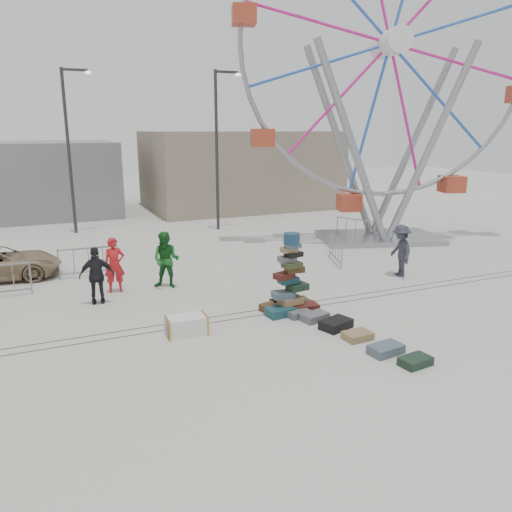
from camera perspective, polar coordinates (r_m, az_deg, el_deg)
name	(u,v)px	position (r m, az deg, el deg)	size (l,w,h in m)	color
ground	(272,322)	(13.88, 1.81, -7.54)	(90.00, 90.00, 0.00)	#9E9E99
track_line_near	(263,315)	(14.39, 0.78, -6.71)	(40.00, 0.04, 0.01)	#47443F
track_line_far	(257,310)	(14.73, 0.14, -6.20)	(40.00, 0.04, 0.01)	#47443F
building_right	(239,169)	(34.13, -1.93, 9.86)	(12.00, 8.00, 5.00)	gray
building_left	(29,179)	(33.77, -24.47, 8.04)	(10.00, 8.00, 4.40)	gray
lamp_post_right	(218,143)	(26.11, -4.32, 12.80)	(1.41, 0.25, 8.00)	#2D2D30
lamp_post_left	(70,143)	(26.69, -20.48, 11.99)	(1.41, 0.25, 8.00)	#2D2D30
suitcase_tower	(290,290)	(14.46, 3.87, -3.90)	(1.64, 1.46, 2.34)	#1A4650
ferris_wheel	(389,71)	(24.22, 14.92, 19.78)	(12.87, 4.76, 15.55)	gray
steamer_trunk	(187,326)	(13.13, -7.95, -7.88)	(1.03, 0.60, 0.48)	silver
row_case_0	(298,307)	(14.70, 4.80, -5.86)	(0.81, 0.46, 0.22)	#384020
row_case_1	(315,317)	(14.04, 6.73, -6.92)	(0.75, 0.47, 0.21)	slate
row_case_2	(336,324)	(13.58, 9.13, -7.69)	(0.84, 0.55, 0.25)	black
row_case_3	(358,336)	(13.03, 11.54, -8.91)	(0.71, 0.50, 0.19)	#93764A
row_case_4	(386,349)	(12.39, 14.61, -10.27)	(0.82, 0.50, 0.22)	#4A5D6B
row_case_5	(415,361)	(12.02, 17.75, -11.37)	(0.72, 0.46, 0.20)	#1A3021
barricade_dummy_c	(89,262)	(18.82, -18.57, -0.63)	(2.00, 0.10, 1.10)	gray
barricade_wheel_front	(336,249)	(20.03, 9.10, 0.82)	(2.00, 0.10, 1.10)	gray
barricade_wheel_back	(355,230)	(23.94, 11.30, 2.94)	(2.00, 0.10, 1.10)	gray
pedestrian_red	(114,265)	(16.73, -15.87, -1.00)	(0.66, 0.43, 1.81)	red
pedestrian_green	(166,260)	(16.81, -10.22, -0.44)	(0.92, 0.72, 1.90)	#165A1D
pedestrian_black	(97,276)	(15.76, -17.72, -2.15)	(1.03, 0.43, 1.76)	black
pedestrian_grey	(401,251)	(18.60, 16.20, 0.60)	(1.21, 0.69, 1.87)	#282935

